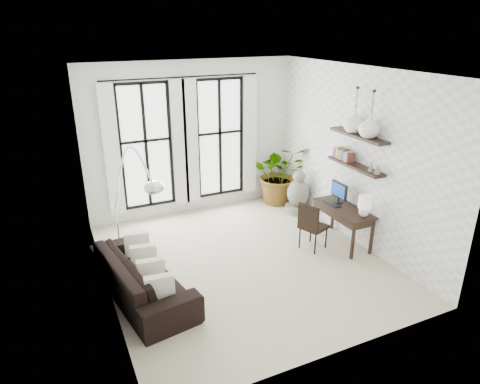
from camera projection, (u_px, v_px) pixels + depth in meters
floor at (243, 261)px, 7.43m from camera, size 5.00×5.00×0.00m
ceiling at (244, 71)px, 6.26m from camera, size 5.00×5.00×0.00m
wall_left at (98, 196)px, 5.96m from camera, size 0.00×5.00×5.00m
wall_right at (356, 157)px, 7.72m from camera, size 0.00×5.00×5.00m
wall_back at (193, 139)px, 8.95m from camera, size 4.50×0.00×4.50m
windows at (185, 142)px, 8.83m from camera, size 3.26×0.13×2.65m
wall_shelves at (355, 153)px, 7.51m from camera, size 0.25×1.30×0.60m
sofa at (142, 276)px, 6.39m from camera, size 1.24×2.37×0.66m
throw_pillows at (147, 264)px, 6.37m from camera, size 0.40×1.52×0.40m
plant at (280, 173)px, 9.67m from camera, size 1.49×1.37×1.38m
desk at (346, 210)px, 7.75m from camera, size 0.52×1.22×1.12m
desk_chair at (311, 224)px, 7.63m from camera, size 0.55×0.55×0.90m
arc_lamp at (131, 176)px, 6.50m from camera, size 0.71×1.56×2.18m
buddha at (298, 195)px, 9.22m from camera, size 0.53×0.53×0.95m
vase_a at (370, 126)px, 7.07m from camera, size 0.37×0.37×0.38m
vase_b at (354, 121)px, 7.41m from camera, size 0.37×0.37×0.38m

